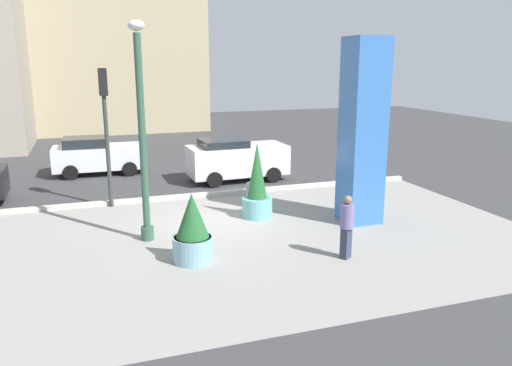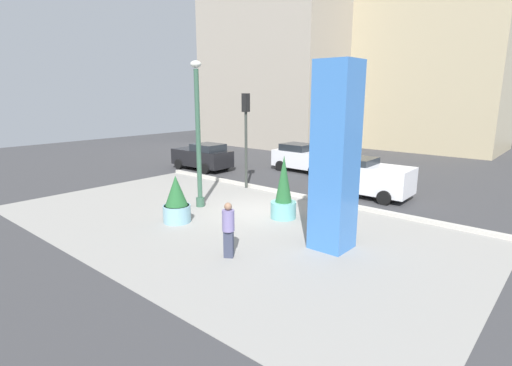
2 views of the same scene
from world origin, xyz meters
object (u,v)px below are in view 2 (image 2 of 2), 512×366
Objects in this scene: potted_plant_by_pillar at (284,194)px; car_intersection at (365,177)px; art_pillar_blue at (335,158)px; potted_plant_near_left at (176,201)px; car_curb_east at (304,158)px; car_far_lane at (203,156)px; traffic_light_corner at (246,125)px; fire_hydrant at (317,201)px; pedestrian_by_curb at (228,227)px; lamp_post at (198,138)px.

car_intersection is (0.86, 5.27, -0.06)m from potted_plant_by_pillar.
potted_plant_by_pillar is (-2.95, 1.42, -1.87)m from art_pillar_blue.
potted_plant_near_left is 11.64m from car_curb_east.
car_far_lane is at bearing -177.07° from car_intersection.
traffic_light_corner is 1.18× the size of car_far_lane.
car_far_lane is at bearing 164.50° from fire_hydrant.
fire_hydrant is at bearing -11.02° from traffic_light_corner.
car_curb_east is at bearing 114.59° from pedestrian_by_curb.
art_pillar_blue is 6.28m from potted_plant_near_left.
traffic_light_corner reaches higher than pedestrian_by_curb.
potted_plant_near_left is 6.53m from traffic_light_corner.
pedestrian_by_curb is (-1.92, -2.67, -1.92)m from art_pillar_blue.
fire_hydrant is 0.44× the size of pedestrian_by_curb.
potted_plant_by_pillar is at bearing -100.56° from fire_hydrant.
car_curb_east is (-7.67, 9.89, -2.01)m from art_pillar_blue.
car_curb_east is at bearing 119.11° from potted_plant_by_pillar.
car_intersection is 10.81m from car_far_lane.
lamp_post is 1.50× the size of car_far_lane.
lamp_post reaches higher than fire_hydrant.
art_pillar_blue is 3.17× the size of potted_plant_near_left.
traffic_light_corner is at bearing -155.23° from car_intersection.
pedestrian_by_curb is (0.17, -9.37, 0.01)m from car_intersection.
potted_plant_by_pillar is 9.69m from car_curb_east.
art_pillar_blue reaches higher than car_intersection.
potted_plant_by_pillar is 1.38× the size of potted_plant_near_left.
car_intersection is at bearing 2.93° from car_far_lane.
lamp_post is 1.44× the size of car_intersection.
lamp_post is 1.27× the size of traffic_light_corner.
potted_plant_by_pillar is 2.00m from fire_hydrant.
pedestrian_by_curb is at bearing -51.42° from traffic_light_corner.
pedestrian_by_curb reaches higher than car_curb_east.
art_pillar_blue is at bearing -51.65° from fire_hydrant.
lamp_post is 1.49× the size of car_curb_east.
potted_plant_by_pillar is 4.09m from potted_plant_near_left.
lamp_post is 5.60m from fire_hydrant.
car_curb_east is at bearing 127.79° from art_pillar_blue.
lamp_post is 8.75m from car_far_lane.
art_pillar_blue is 8.56m from traffic_light_corner.
traffic_light_corner is (-0.79, 3.85, 0.27)m from lamp_post.
car_far_lane reaches higher than car_curb_east.
lamp_post is 9.79m from car_curb_east.
potted_plant_near_left reaches higher than fire_hydrant.
car_far_lane is at bearing 160.70° from traffic_light_corner.
art_pillar_blue is at bearing -3.31° from lamp_post.
potted_plant_near_left is 10.54m from car_far_lane.
fire_hydrant is 0.19× the size of car_far_lane.
potted_plant_by_pillar is at bearing 47.46° from potted_plant_near_left.
car_far_lane is (-10.79, -0.55, -0.08)m from car_intersection.
car_intersection is 1.04× the size of car_curb_east.
lamp_post is at bearing -125.75° from car_intersection.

